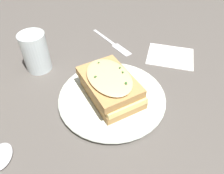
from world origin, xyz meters
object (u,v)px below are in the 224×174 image
(sandwich, at_px, (111,86))
(napkin, at_px, (170,56))
(dinner_plate, at_px, (112,97))
(water_glass, at_px, (36,52))
(fork, at_px, (115,45))

(sandwich, xyz_separation_m, napkin, (0.15, 0.18, -0.04))
(dinner_plate, height_order, sandwich, sandwich)
(water_glass, bearing_deg, dinner_plate, -24.83)
(fork, distance_m, napkin, 0.17)
(dinner_plate, height_order, napkin, dinner_plate)
(sandwich, relative_size, fork, 1.21)
(napkin, bearing_deg, fork, 165.99)
(dinner_plate, distance_m, water_glass, 0.23)
(water_glass, height_order, fork, water_glass)
(sandwich, relative_size, napkin, 1.32)
(fork, bearing_deg, water_glass, -9.09)
(dinner_plate, bearing_deg, fork, 94.11)
(sandwich, xyz_separation_m, water_glass, (-0.20, 0.09, 0.01))
(water_glass, relative_size, napkin, 0.80)
(sandwich, relative_size, water_glass, 1.65)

